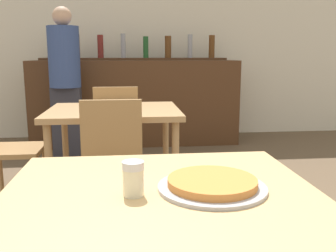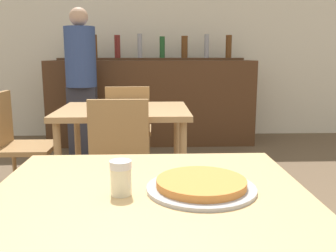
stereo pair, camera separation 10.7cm
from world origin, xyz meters
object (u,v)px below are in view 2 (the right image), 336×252
at_px(pizza_tray, 201,185).
at_px(chair_far_side_back, 129,125).
at_px(cheese_shaker, 121,177).
at_px(person_standing, 81,77).
at_px(chair_far_side_front, 118,160).
at_px(chair_far_side_left, 16,140).

bearing_deg(pizza_tray, chair_far_side_back, 99.32).
distance_m(cheese_shaker, person_standing, 3.24).
bearing_deg(chair_far_side_front, cheese_shaker, -84.04).
bearing_deg(chair_far_side_front, person_standing, 105.84).
bearing_deg(cheese_shaker, chair_far_side_back, 92.99).
relative_size(chair_far_side_left, pizza_tray, 2.53).
relative_size(pizza_tray, cheese_shaker, 3.23).
relative_size(chair_far_side_front, person_standing, 0.53).
bearing_deg(person_standing, cheese_shaker, -77.60).
distance_m(chair_far_side_front, person_standing, 2.15).
bearing_deg(chair_far_side_left, chair_far_side_front, -125.01).
bearing_deg(pizza_tray, person_standing, 106.75).
bearing_deg(chair_far_side_left, pizza_tray, -144.82).
bearing_deg(cheese_shaker, chair_far_side_front, 95.96).
height_order(pizza_tray, person_standing, person_standing).
bearing_deg(pizza_tray, chair_far_side_front, 108.41).
bearing_deg(chair_far_side_left, cheese_shaker, -151.36).
relative_size(chair_far_side_front, chair_far_side_back, 1.00).
height_order(chair_far_side_left, cheese_shaker, chair_far_side_left).
xyz_separation_m(chair_far_side_left, person_standing, (0.23, 1.47, 0.38)).
bearing_deg(chair_far_side_back, chair_far_side_left, 35.01).
bearing_deg(chair_far_side_back, cheese_shaker, 92.99).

